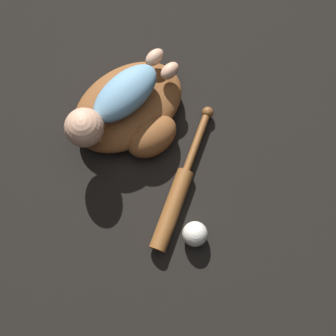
{
  "coord_description": "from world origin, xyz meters",
  "views": [
    {
      "loc": [
        0.43,
        0.39,
        1.35
      ],
      "look_at": [
        0.14,
        0.17,
        0.07
      ],
      "focal_mm": 50.0,
      "sensor_mm": 36.0,
      "label": 1
    }
  ],
  "objects_px": {
    "baseball": "(195,234)",
    "baseball_glove": "(132,111)",
    "baby_figure": "(113,104)",
    "baseball_bat": "(178,194)"
  },
  "relations": [
    {
      "from": "baseball_glove",
      "to": "baseball_bat",
      "type": "relative_size",
      "value": 0.92
    },
    {
      "from": "baseball_glove",
      "to": "baby_figure",
      "type": "bearing_deg",
      "value": -33.0
    },
    {
      "from": "baseball",
      "to": "baseball_bat",
      "type": "bearing_deg",
      "value": -121.37
    },
    {
      "from": "baby_figure",
      "to": "baseball_glove",
      "type": "bearing_deg",
      "value": 147.0
    },
    {
      "from": "baseball",
      "to": "baseball_glove",
      "type": "bearing_deg",
      "value": -116.9
    },
    {
      "from": "baseball_glove",
      "to": "baby_figure",
      "type": "height_order",
      "value": "baby_figure"
    },
    {
      "from": "baby_figure",
      "to": "baseball",
      "type": "height_order",
      "value": "baby_figure"
    },
    {
      "from": "baseball_glove",
      "to": "baseball",
      "type": "height_order",
      "value": "baseball_glove"
    },
    {
      "from": "baseball_glove",
      "to": "baby_figure",
      "type": "xyz_separation_m",
      "value": [
        0.04,
        -0.03,
        0.09
      ]
    },
    {
      "from": "baseball_glove",
      "to": "baseball",
      "type": "distance_m",
      "value": 0.41
    }
  ]
}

